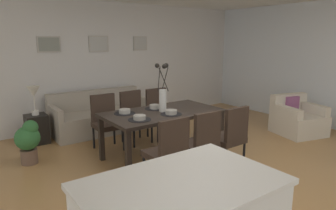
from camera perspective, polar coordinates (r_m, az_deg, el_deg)
name	(u,v)px	position (r m, az deg, el deg)	size (l,w,h in m)	color
ground_plane	(203,173)	(4.35, 6.63, -12.60)	(9.00, 9.00, 0.00)	#A87A47
back_wall_panel	(104,64)	(6.73, -12.07, 7.59)	(9.00, 0.10, 2.60)	silver
side_window_wall	(322,65)	(7.15, 27.05, 6.78)	(0.10, 6.30, 2.60)	white
dining_table	(163,116)	(4.66, -1.00, -2.10)	(1.80, 0.98, 0.74)	black
dining_chair_near_left	(168,149)	(3.73, 0.08, -8.38)	(0.45, 0.45, 0.92)	#33261E
dining_chair_near_right	(106,119)	(5.19, -11.65, -2.63)	(0.45, 0.45, 0.92)	#33261E
dining_chair_far_left	(201,141)	(4.06, 6.35, -6.70)	(0.44, 0.44, 0.92)	#33261E
dining_chair_far_right	(134,114)	(5.45, -6.40, -1.73)	(0.47, 0.47, 0.92)	#33261E
dining_chair_mid_left	(230,134)	(4.37, 11.64, -5.47)	(0.45, 0.45, 0.92)	#33261E
dining_chair_mid_right	(159,111)	(5.68, -1.69, -1.06)	(0.46, 0.46, 0.92)	#33261E
centerpiece_vase	(163,93)	(4.59, -1.02, 2.22)	(0.21, 0.23, 0.73)	silver
placemat_near_left	(140,120)	(4.18, -5.39, -2.77)	(0.32, 0.32, 0.01)	black
bowl_near_left	(140,117)	(4.17, -5.40, -2.27)	(0.17, 0.17, 0.07)	#B2ADA3
placemat_near_right	(125,113)	(4.56, -8.20, -1.56)	(0.32, 0.32, 0.01)	black
bowl_near_right	(125,111)	(4.55, -8.21, -1.11)	(0.17, 0.17, 0.07)	#B2ADA3
placemat_far_left	(171,114)	(4.47, 0.60, -1.73)	(0.32, 0.32, 0.01)	black
bowl_far_left	(171,112)	(4.46, 0.60, -1.26)	(0.17, 0.17, 0.07)	#B2ADA3
placemat_far_right	(155,109)	(4.82, -2.50, -0.68)	(0.32, 0.32, 0.01)	black
bowl_far_right	(155,106)	(4.81, -2.50, -0.25)	(0.17, 0.17, 0.07)	#B2ADA3
sofa	(101,117)	(6.26, -12.56, -2.28)	(1.93, 0.84, 0.80)	#A89E8E
side_table	(37,129)	(5.88, -23.52, -4.18)	(0.36, 0.36, 0.52)	black
table_lamp	(34,94)	(5.74, -24.06, 1.89)	(0.22, 0.22, 0.51)	beige
armchair	(297,119)	(6.45, 23.24, -2.51)	(0.98, 0.98, 0.75)	beige
framed_picture_left	(49,44)	(6.28, -21.57, 10.62)	(0.43, 0.03, 0.31)	#B2ADA3
framed_picture_center	(99,44)	(6.60, -12.96, 11.21)	(0.43, 0.03, 0.33)	#B2ADA3
framed_picture_right	(140,43)	(7.05, -5.28, 11.52)	(0.35, 0.03, 0.31)	#B2ADA3
potted_plant	(28,140)	(4.95, -24.92, -5.99)	(0.36, 0.36, 0.67)	brown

